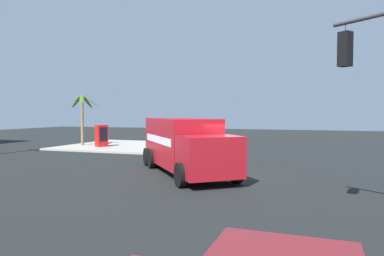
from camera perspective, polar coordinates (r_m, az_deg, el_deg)
The scene contains 5 objects.
ground_plane at distance 16.74m, azimuth 4.75°, elevation -7.85°, with size 100.00×100.00×0.00m, color black.
sidewalk_corner_far at distance 32.03m, azimuth -10.55°, elevation -2.86°, with size 10.14×10.14×0.14m, color #9E998E.
delivery_truck at distance 17.51m, azimuth -1.20°, elevation -2.68°, with size 7.73×6.90×2.71m.
vending_machine_red at distance 30.97m, azimuth -14.48°, elevation -1.22°, with size 1.16×1.11×1.85m.
palm_tree_far at distance 32.74m, azimuth -17.41°, elevation 2.60°, with size 2.80×2.79×4.52m.
Camera 1 is at (-15.95, -4.10, 2.97)m, focal length 32.87 mm.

